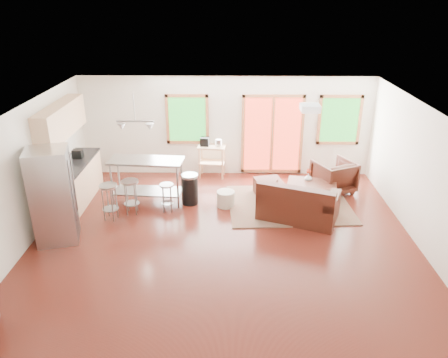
{
  "coord_description": "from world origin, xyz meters",
  "views": [
    {
      "loc": [
        0.13,
        -7.41,
        4.53
      ],
      "look_at": [
        0.0,
        0.3,
        1.2
      ],
      "focal_mm": 35.0,
      "sensor_mm": 36.0,
      "label": 1
    }
  ],
  "objects_px": {
    "ottoman": "(269,188)",
    "refrigerator": "(53,196)",
    "armchair": "(334,175)",
    "kitchen_cart": "(211,150)",
    "coffee_table": "(312,185)",
    "rug": "(289,204)",
    "loveseat": "(298,204)",
    "island": "(147,173)"
  },
  "relations": [
    {
      "from": "ottoman",
      "to": "refrigerator",
      "type": "height_order",
      "value": "refrigerator"
    },
    {
      "from": "armchair",
      "to": "refrigerator",
      "type": "bearing_deg",
      "value": -3.24
    },
    {
      "from": "armchair",
      "to": "kitchen_cart",
      "type": "xyz_separation_m",
      "value": [
        -3.01,
        0.91,
        0.29
      ]
    },
    {
      "from": "coffee_table",
      "to": "kitchen_cart",
      "type": "distance_m",
      "value": 2.81
    },
    {
      "from": "rug",
      "to": "armchair",
      "type": "height_order",
      "value": "armchair"
    },
    {
      "from": "rug",
      "to": "ottoman",
      "type": "bearing_deg",
      "value": 132.32
    },
    {
      "from": "loveseat",
      "to": "coffee_table",
      "type": "relative_size",
      "value": 1.51
    },
    {
      "from": "armchair",
      "to": "rug",
      "type": "bearing_deg",
      "value": 8.36
    },
    {
      "from": "loveseat",
      "to": "kitchen_cart",
      "type": "xyz_separation_m",
      "value": [
        -1.96,
        2.33,
        0.39
      ]
    },
    {
      "from": "rug",
      "to": "refrigerator",
      "type": "bearing_deg",
      "value": -161.51
    },
    {
      "from": "coffee_table",
      "to": "refrigerator",
      "type": "bearing_deg",
      "value": -160.82
    },
    {
      "from": "coffee_table",
      "to": "island",
      "type": "height_order",
      "value": "island"
    },
    {
      "from": "ottoman",
      "to": "island",
      "type": "relative_size",
      "value": 0.36
    },
    {
      "from": "rug",
      "to": "island",
      "type": "bearing_deg",
      "value": 178.15
    },
    {
      "from": "loveseat",
      "to": "kitchen_cart",
      "type": "height_order",
      "value": "kitchen_cart"
    },
    {
      "from": "refrigerator",
      "to": "loveseat",
      "type": "bearing_deg",
      "value": -4.19
    },
    {
      "from": "rug",
      "to": "refrigerator",
      "type": "height_order",
      "value": "refrigerator"
    },
    {
      "from": "armchair",
      "to": "kitchen_cart",
      "type": "relative_size",
      "value": 0.82
    },
    {
      "from": "rug",
      "to": "coffee_table",
      "type": "height_order",
      "value": "coffee_table"
    },
    {
      "from": "loveseat",
      "to": "island",
      "type": "bearing_deg",
      "value": -171.3
    },
    {
      "from": "loveseat",
      "to": "kitchen_cart",
      "type": "bearing_deg",
      "value": 151.71
    },
    {
      "from": "coffee_table",
      "to": "island",
      "type": "xyz_separation_m",
      "value": [
        -3.8,
        -0.15,
        0.34
      ]
    },
    {
      "from": "coffee_table",
      "to": "island",
      "type": "bearing_deg",
      "value": -177.76
    },
    {
      "from": "ottoman",
      "to": "refrigerator",
      "type": "xyz_separation_m",
      "value": [
        -4.29,
        -2.06,
        0.74
      ]
    },
    {
      "from": "armchair",
      "to": "island",
      "type": "bearing_deg",
      "value": -16.53
    },
    {
      "from": "armchair",
      "to": "ottoman",
      "type": "relative_size",
      "value": 1.45
    },
    {
      "from": "loveseat",
      "to": "coffee_table",
      "type": "distance_m",
      "value": 1.03
    },
    {
      "from": "island",
      "to": "kitchen_cart",
      "type": "xyz_separation_m",
      "value": [
        1.39,
        1.56,
        0.01
      ]
    },
    {
      "from": "rug",
      "to": "island",
      "type": "distance_m",
      "value": 3.33
    },
    {
      "from": "rug",
      "to": "coffee_table",
      "type": "distance_m",
      "value": 0.71
    },
    {
      "from": "rug",
      "to": "coffee_table",
      "type": "relative_size",
      "value": 2.23
    },
    {
      "from": "rug",
      "to": "armchair",
      "type": "distance_m",
      "value": 1.44
    },
    {
      "from": "coffee_table",
      "to": "refrigerator",
      "type": "height_order",
      "value": "refrigerator"
    },
    {
      "from": "refrigerator",
      "to": "rug",
      "type": "bearing_deg",
      "value": 3.57
    },
    {
      "from": "kitchen_cart",
      "to": "island",
      "type": "bearing_deg",
      "value": -131.76
    },
    {
      "from": "armchair",
      "to": "island",
      "type": "height_order",
      "value": "island"
    },
    {
      "from": "loveseat",
      "to": "island",
      "type": "relative_size",
      "value": 1.09
    },
    {
      "from": "coffee_table",
      "to": "loveseat",
      "type": "bearing_deg",
      "value": -116.11
    },
    {
      "from": "coffee_table",
      "to": "armchair",
      "type": "distance_m",
      "value": 0.78
    },
    {
      "from": "ottoman",
      "to": "island",
      "type": "bearing_deg",
      "value": -172.48
    },
    {
      "from": "armchair",
      "to": "coffee_table",
      "type": "bearing_deg",
      "value": 14.77
    },
    {
      "from": "loveseat",
      "to": "armchair",
      "type": "relative_size",
      "value": 2.1
    }
  ]
}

